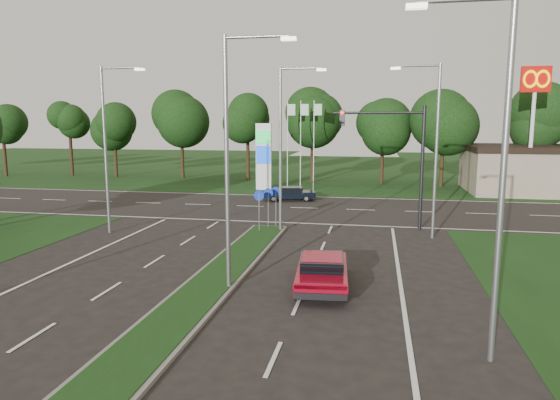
# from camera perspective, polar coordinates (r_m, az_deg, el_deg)

# --- Properties ---
(ground) EXTENTS (160.00, 160.00, 0.00)m
(ground) POSITION_cam_1_polar(r_m,az_deg,el_deg) (13.79, -16.79, -17.63)
(ground) COLOR black
(ground) RESTS_ON ground
(verge_far) EXTENTS (160.00, 50.00, 0.02)m
(verge_far) POSITION_cam_1_polar(r_m,az_deg,el_deg) (66.40, 5.74, 3.56)
(verge_far) COLOR black
(verge_far) RESTS_ON ground
(cross_road) EXTENTS (160.00, 12.00, 0.02)m
(cross_road) POSITION_cam_1_polar(r_m,az_deg,el_deg) (35.88, 1.20, -0.89)
(cross_road) COLOR black
(cross_road) RESTS_ON ground
(median_kerb) EXTENTS (2.00, 26.00, 0.12)m
(median_kerb) POSITION_cam_1_polar(r_m,az_deg,el_deg) (17.09, -10.46, -11.86)
(median_kerb) COLOR slate
(median_kerb) RESTS_ON ground
(streetlight_median_near) EXTENTS (2.53, 0.22, 9.00)m
(streetlight_median_near) POSITION_cam_1_polar(r_m,az_deg,el_deg) (17.60, -5.49, 5.61)
(streetlight_median_near) COLOR gray
(streetlight_median_near) RESTS_ON ground
(streetlight_median_far) EXTENTS (2.53, 0.22, 9.00)m
(streetlight_median_far) POSITION_cam_1_polar(r_m,az_deg,el_deg) (27.33, 0.46, 6.78)
(streetlight_median_far) COLOR gray
(streetlight_median_far) RESTS_ON ground
(streetlight_left_far) EXTENTS (2.53, 0.22, 9.00)m
(streetlight_left_far) POSITION_cam_1_polar(r_m,az_deg,el_deg) (28.67, -19.03, 6.40)
(streetlight_left_far) COLOR gray
(streetlight_left_far) RESTS_ON ground
(streetlight_right_far) EXTENTS (2.53, 0.22, 9.00)m
(streetlight_right_far) POSITION_cam_1_polar(r_m,az_deg,el_deg) (27.02, 17.06, 6.38)
(streetlight_right_far) COLOR gray
(streetlight_right_far) RESTS_ON ground
(streetlight_right_near) EXTENTS (2.53, 0.22, 9.00)m
(streetlight_right_near) POSITION_cam_1_polar(r_m,az_deg,el_deg) (13.20, 23.37, 3.86)
(streetlight_right_near) COLOR gray
(streetlight_right_near) RESTS_ON ground
(traffic_signal) EXTENTS (5.10, 0.42, 7.00)m
(traffic_signal) POSITION_cam_1_polar(r_m,az_deg,el_deg) (28.91, 13.42, 5.81)
(traffic_signal) COLOR black
(traffic_signal) RESTS_ON ground
(median_signs) EXTENTS (1.16, 1.76, 2.38)m
(median_signs) POSITION_cam_1_polar(r_m,az_deg,el_deg) (28.23, -1.40, -0.02)
(median_signs) COLOR gray
(median_signs) RESTS_ON ground
(gas_pylon) EXTENTS (5.80, 1.26, 8.00)m
(gas_pylon) POSITION_cam_1_polar(r_m,az_deg,el_deg) (45.06, -1.60, 5.19)
(gas_pylon) COLOR silver
(gas_pylon) RESTS_ON ground
(mcdonalds_sign) EXTENTS (2.20, 0.47, 10.40)m
(mcdonalds_sign) POSITION_cam_1_polar(r_m,az_deg,el_deg) (44.53, 27.07, 10.37)
(mcdonalds_sign) COLOR silver
(mcdonalds_sign) RESTS_ON ground
(treeline_far) EXTENTS (6.00, 6.00, 9.90)m
(treeline_far) POSITION_cam_1_polar(r_m,az_deg,el_deg) (51.13, 4.40, 9.68)
(treeline_far) COLOR black
(treeline_far) RESTS_ON ground
(red_sedan) EXTENTS (2.15, 4.54, 1.21)m
(red_sedan) POSITION_cam_1_polar(r_m,az_deg,el_deg) (18.69, 4.85, -8.01)
(red_sedan) COLOR #A0081C
(red_sedan) RESTS_ON ground
(navy_sedan) EXTENTS (4.19, 2.40, 1.08)m
(navy_sedan) POSITION_cam_1_polar(r_m,az_deg,el_deg) (39.01, 1.12, 0.77)
(navy_sedan) COLOR black
(navy_sedan) RESTS_ON ground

